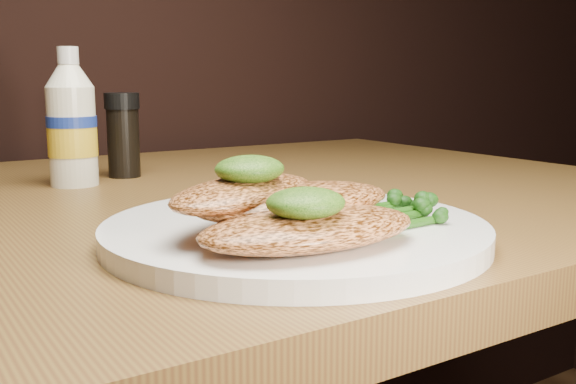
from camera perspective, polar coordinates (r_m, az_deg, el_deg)
plate at (r=0.52m, az=0.61°, el=-3.40°), size 0.30×0.30×0.02m
chicken_front at (r=0.44m, az=1.90°, el=-3.15°), size 0.16×0.09×0.03m
chicken_mid at (r=0.48m, az=0.64°, el=-0.80°), size 0.16×0.08×0.02m
chicken_back at (r=0.48m, az=-3.75°, el=-0.09°), size 0.16×0.13×0.02m
pesto_front at (r=0.42m, az=1.53°, el=-0.94°), size 0.05×0.05×0.02m
pesto_back at (r=0.47m, az=-3.33°, el=1.99°), size 0.07×0.06×0.02m
broccolini_bundle at (r=0.51m, az=7.18°, el=-1.57°), size 0.18×0.16×0.02m
mayo_bottle at (r=0.81m, az=-18.19°, el=6.16°), size 0.06×0.06×0.16m
pepper_grinder at (r=0.87m, az=-14.03°, el=4.77°), size 0.05×0.05×0.11m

